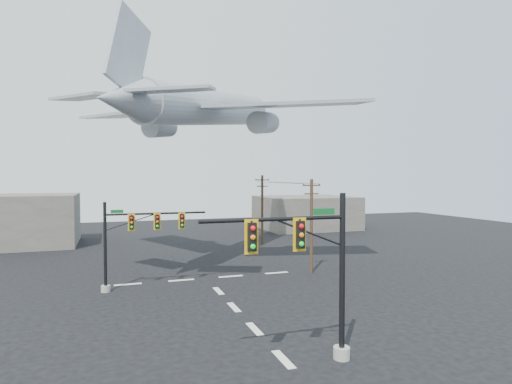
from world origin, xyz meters
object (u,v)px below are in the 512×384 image
object	(u,v)px
utility_pole_a	(311,224)
airliner	(210,107)
signal_mast_near	(315,273)
utility_pole_b	(262,208)
signal_mast_far	(132,239)

from	to	relation	value
utility_pole_a	airliner	distance (m)	14.67
signal_mast_near	utility_pole_b	xyz separation A→B (m)	(8.85, 31.45, 0.40)
signal_mast_near	utility_pole_b	bearing A→B (deg)	74.29
signal_mast_near	utility_pole_b	world-z (taller)	utility_pole_b
utility_pole_a	airliner	size ratio (longest dim) A/B	0.29
signal_mast_near	signal_mast_far	bearing A→B (deg)	114.30
utility_pole_a	signal_mast_near	bearing A→B (deg)	-113.28
signal_mast_far	utility_pole_b	distance (m)	22.65
signal_mast_near	signal_mast_far	xyz separation A→B (m)	(-6.82, 15.09, -0.31)
signal_mast_near	utility_pole_b	size ratio (longest dim) A/B	0.89
signal_mast_far	utility_pole_a	xyz separation A→B (m)	(14.48, 0.78, 0.50)
airliner	signal_mast_far	bearing A→B (deg)	176.88
utility_pole_a	airliner	xyz separation A→B (m)	(-6.88, 7.56, 10.52)
signal_mast_far	airliner	bearing A→B (deg)	47.67
utility_pole_b	airliner	size ratio (longest dim) A/B	0.30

